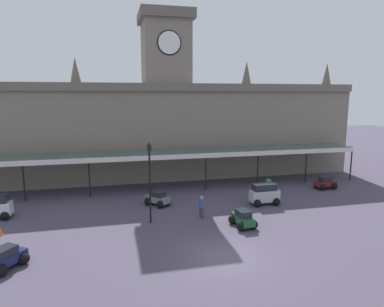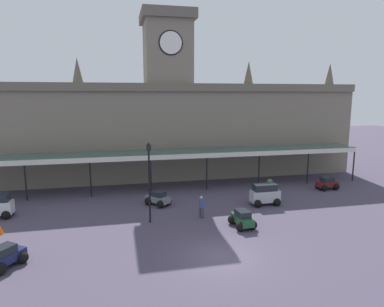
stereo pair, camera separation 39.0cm
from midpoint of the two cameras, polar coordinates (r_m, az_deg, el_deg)
name	(u,v)px [view 1 (the left image)]	position (r m, az deg, el deg)	size (l,w,h in m)	color
ground_plane	(224,257)	(19.90, 4.91, -16.99)	(140.00, 140.00, 0.00)	#473F52
station_building	(167,125)	(37.63, -4.61, 4.80)	(41.33, 6.48, 17.54)	slate
entrance_canopy	(176,153)	(32.57, -3.10, 0.12)	(37.46, 3.26, 3.63)	#38564C
car_grey_sedan	(158,199)	(28.22, -6.19, -7.68)	(2.19, 2.24, 1.19)	slate
car_green_sedan	(243,219)	(23.97, 8.10, -10.95)	(1.65, 2.13, 1.19)	#1E512D
car_navy_sedan	(6,260)	(20.96, -29.34, -15.32)	(2.14, 2.25, 1.19)	#19214C
car_silver_van	(264,195)	(28.74, 11.73, -6.87)	(2.41, 1.60, 1.77)	#B2B5BA
car_maroon_sedan	(325,184)	(35.21, 21.25, -4.76)	(2.11, 1.62, 1.19)	maroon
pedestrian_near_entrance	(202,206)	(25.18, 1.18, -8.83)	(0.34, 0.34, 1.67)	#3F384C
victorian_lamppost	(150,175)	(23.75, -7.62, -3.54)	(0.30, 0.30, 5.74)	black
traffic_cone	(0,231)	(25.73, -30.07, -11.22)	(0.40, 0.40, 0.61)	orange
planter_near_kerb	(268,183)	(33.83, 12.43, -4.91)	(0.60, 0.60, 0.96)	#47423D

